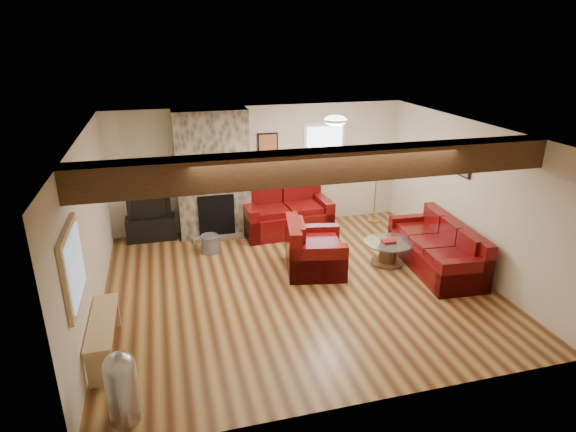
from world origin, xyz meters
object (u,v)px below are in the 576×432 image
object	(u,v)px
television	(149,205)
floor_lamp	(377,163)
armchair_red	(315,246)
coffee_table	(388,252)
tv_cabinet	(152,228)
sofa_three	(436,245)
loveseat	(286,210)

from	to	relation	value
television	floor_lamp	bearing A→B (deg)	-2.83
floor_lamp	armchair_red	bearing A→B (deg)	-136.43
coffee_table	floor_lamp	bearing A→B (deg)	72.13
tv_cabinet	floor_lamp	bearing A→B (deg)	-2.83
coffee_table	tv_cabinet	xyz separation A→B (m)	(-4.01, 2.17, 0.03)
armchair_red	television	xyz separation A→B (m)	(-2.70, 2.07, 0.27)
sofa_three	loveseat	bearing A→B (deg)	-132.55
floor_lamp	television	bearing A→B (deg)	177.17
coffee_table	tv_cabinet	distance (m)	4.57
tv_cabinet	floor_lamp	size ratio (longest dim) A/B	0.62
loveseat	coffee_table	distance (m)	2.33
coffee_table	tv_cabinet	size ratio (longest dim) A/B	0.89
loveseat	floor_lamp	size ratio (longest dim) A/B	1.15
armchair_red	coffee_table	world-z (taller)	armchair_red
television	tv_cabinet	bearing A→B (deg)	0.00
coffee_table	television	bearing A→B (deg)	151.57
loveseat	television	bearing A→B (deg)	170.52
armchair_red	floor_lamp	xyz separation A→B (m)	(1.94, 1.84, 0.86)
loveseat	television	distance (m)	2.68
sofa_three	television	distance (m)	5.37
loveseat	television	world-z (taller)	television
coffee_table	television	size ratio (longest dim) A/B	1.03
armchair_red	coffee_table	distance (m)	1.33
coffee_table	television	distance (m)	4.59
loveseat	floor_lamp	bearing A→B (deg)	-1.01
loveseat	armchair_red	distance (m)	1.77
floor_lamp	sofa_three	bearing A→B (deg)	-87.64
tv_cabinet	floor_lamp	world-z (taller)	floor_lamp
coffee_table	floor_lamp	distance (m)	2.31
sofa_three	floor_lamp	size ratio (longest dim) A/B	1.39
sofa_three	tv_cabinet	xyz separation A→B (m)	(-4.74, 2.52, -0.17)
armchair_red	television	distance (m)	3.42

